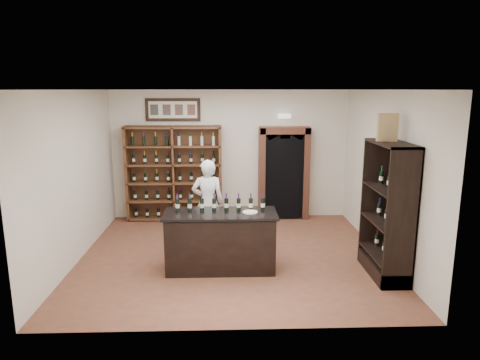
% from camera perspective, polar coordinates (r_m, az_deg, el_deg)
% --- Properties ---
extents(floor, '(5.50, 5.50, 0.00)m').
position_cam_1_polar(floor, '(8.02, -1.08, -10.00)').
color(floor, brown).
rests_on(floor, ground).
extents(ceiling, '(5.50, 5.50, 0.00)m').
position_cam_1_polar(ceiling, '(7.44, -1.17, 11.95)').
color(ceiling, white).
rests_on(ceiling, wall_back).
extents(wall_back, '(5.50, 0.04, 3.00)m').
position_cam_1_polar(wall_back, '(10.05, -1.33, 3.38)').
color(wall_back, beige).
rests_on(wall_back, ground).
extents(wall_left, '(0.04, 5.00, 3.00)m').
position_cam_1_polar(wall_left, '(8.04, -21.13, 0.39)').
color(wall_left, beige).
rests_on(wall_left, ground).
extents(wall_right, '(0.04, 5.00, 3.00)m').
position_cam_1_polar(wall_right, '(8.11, 18.71, 0.65)').
color(wall_right, beige).
rests_on(wall_right, ground).
extents(wine_shelf, '(2.20, 0.38, 2.20)m').
position_cam_1_polar(wine_shelf, '(10.03, -8.75, 0.90)').
color(wine_shelf, brown).
rests_on(wine_shelf, ground).
extents(framed_picture, '(1.25, 0.04, 0.52)m').
position_cam_1_polar(framed_picture, '(9.99, -8.93, 9.24)').
color(framed_picture, black).
rests_on(framed_picture, wall_back).
extents(arched_doorway, '(1.17, 0.35, 2.17)m').
position_cam_1_polar(arched_doorway, '(10.03, 5.85, 1.21)').
color(arched_doorway, black).
rests_on(arched_doorway, ground).
extents(emergency_light, '(0.30, 0.10, 0.10)m').
position_cam_1_polar(emergency_light, '(9.97, 5.94, 8.45)').
color(emergency_light, white).
rests_on(emergency_light, wall_back).
extents(tasting_counter, '(1.88, 0.78, 1.00)m').
position_cam_1_polar(tasting_counter, '(7.29, -2.61, -8.18)').
color(tasting_counter, black).
rests_on(tasting_counter, ground).
extents(counter_bottle_0, '(0.07, 0.07, 0.30)m').
position_cam_1_polar(counter_bottle_0, '(7.26, -8.35, -3.29)').
color(counter_bottle_0, black).
rests_on(counter_bottle_0, tasting_counter).
extents(counter_bottle_1, '(0.07, 0.07, 0.30)m').
position_cam_1_polar(counter_bottle_1, '(7.24, -6.72, -3.29)').
color(counter_bottle_1, black).
rests_on(counter_bottle_1, tasting_counter).
extents(counter_bottle_2, '(0.07, 0.07, 0.30)m').
position_cam_1_polar(counter_bottle_2, '(7.23, -5.10, -3.28)').
color(counter_bottle_2, black).
rests_on(counter_bottle_2, tasting_counter).
extents(counter_bottle_3, '(0.07, 0.07, 0.30)m').
position_cam_1_polar(counter_bottle_3, '(7.22, -3.46, -3.27)').
color(counter_bottle_3, black).
rests_on(counter_bottle_3, tasting_counter).
extents(counter_bottle_4, '(0.07, 0.07, 0.30)m').
position_cam_1_polar(counter_bottle_4, '(7.21, -1.83, -3.26)').
color(counter_bottle_4, black).
rests_on(counter_bottle_4, tasting_counter).
extents(counter_bottle_5, '(0.07, 0.07, 0.30)m').
position_cam_1_polar(counter_bottle_5, '(7.22, -0.19, -3.25)').
color(counter_bottle_5, black).
rests_on(counter_bottle_5, tasting_counter).
extents(counter_bottle_6, '(0.07, 0.07, 0.30)m').
position_cam_1_polar(counter_bottle_6, '(7.23, 1.44, -3.23)').
color(counter_bottle_6, black).
rests_on(counter_bottle_6, tasting_counter).
extents(counter_bottle_7, '(0.07, 0.07, 0.30)m').
position_cam_1_polar(counter_bottle_7, '(7.24, 3.07, -3.22)').
color(counter_bottle_7, black).
rests_on(counter_bottle_7, tasting_counter).
extents(side_cabinet, '(0.48, 1.20, 2.20)m').
position_cam_1_polar(side_cabinet, '(7.40, 19.10, -6.41)').
color(side_cabinet, black).
rests_on(side_cabinet, ground).
extents(shopkeeper, '(0.63, 0.42, 1.69)m').
position_cam_1_polar(shopkeeper, '(8.36, -4.31, -3.00)').
color(shopkeeper, white).
rests_on(shopkeeper, ground).
extents(plate, '(0.25, 0.25, 0.02)m').
position_cam_1_polar(plate, '(7.11, 1.36, -4.30)').
color(plate, silver).
rests_on(plate, tasting_counter).
extents(wine_crate, '(0.33, 0.17, 0.44)m').
position_cam_1_polar(wine_crate, '(7.19, 19.06, 6.66)').
color(wine_crate, tan).
rests_on(wine_crate, side_cabinet).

